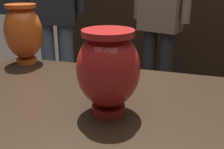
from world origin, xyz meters
TOP-DOWN VIEW (x-y plane):
  - back_display_shelf at (0.00, 2.20)m, footprint 2.60×0.40m
  - vase_centerpiece at (-0.00, -0.08)m, footprint 0.17×0.17m
  - vase_tall_behind at (-0.49, 0.26)m, footprint 0.16×0.16m
  - visitor_center_back at (-0.05, 1.39)m, footprint 0.45×0.27m
  - visitor_near_left at (-0.82, 1.13)m, footprint 0.45×0.28m

SIDE VIEW (x-z plane):
  - back_display_shelf at x=0.00m, z-range 0.00..0.99m
  - visitor_center_back at x=-0.05m, z-range 0.13..1.69m
  - vase_centerpiece at x=0.00m, z-range 0.81..1.05m
  - vase_tall_behind at x=-0.49m, z-range 0.81..1.07m
  - visitor_near_left at x=-0.82m, z-range 0.15..1.82m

